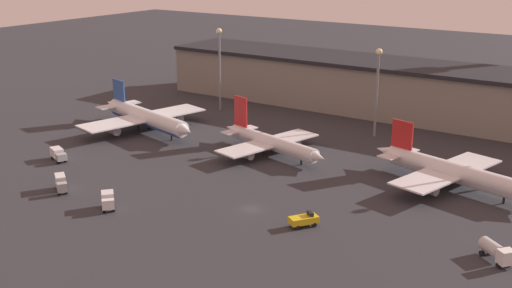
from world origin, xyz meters
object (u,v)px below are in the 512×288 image
service_vehicle_0 (496,251)px  service_vehicle_3 (108,200)px  service_vehicle_4 (61,183)px  airplane_0 (146,117)px  airplane_1 (271,143)px  airplane_2 (452,172)px  service_vehicle_1 (304,220)px  service_vehicle_2 (58,154)px

service_vehicle_0 → service_vehicle_3: (-70.67, -20.50, 0.02)m
service_vehicle_4 → service_vehicle_0: bearing=47.0°
airplane_0 → service_vehicle_4: airplane_0 is taller
airplane_1 → service_vehicle_0: bearing=-9.1°
airplane_1 → service_vehicle_0: size_ratio=5.20×
airplane_0 → airplane_2: (86.63, 4.11, -0.32)m
airplane_0 → service_vehicle_3: size_ratio=8.57×
airplane_0 → service_vehicle_1: size_ratio=7.39×
airplane_1 → airplane_2: 45.40m
airplane_2 → service_vehicle_2: size_ratio=6.07×
service_vehicle_3 → service_vehicle_4: (-15.70, 1.32, 0.01)m
airplane_0 → service_vehicle_1: bearing=-9.7°
service_vehicle_1 → airplane_1: bearing=75.2°
service_vehicle_4 → service_vehicle_2: bearing=176.4°
service_vehicle_0 → service_vehicle_2: 103.53m
airplane_0 → service_vehicle_4: (17.26, -44.88, -2.05)m
airplane_1 → service_vehicle_4: size_ratio=5.76×
airplane_1 → airplane_2: size_ratio=0.87×
airplane_0 → service_vehicle_3: (32.97, -46.21, -2.06)m
airplane_2 → service_vehicle_3: 73.58m
service_vehicle_2 → airplane_1: bearing=61.4°
airplane_2 → service_vehicle_3: size_ratio=8.14×
airplane_1 → airplane_0: bearing=-163.2°
service_vehicle_2 → service_vehicle_3: 35.82m
airplane_2 → service_vehicle_1: airplane_2 is taller
airplane_0 → service_vehicle_2: airplane_0 is taller
airplane_0 → service_vehicle_1: airplane_0 is taller
service_vehicle_4 → airplane_1: bearing=97.1°
service_vehicle_0 → service_vehicle_1: bearing=-131.8°
airplane_2 → service_vehicle_2: (-86.36, -35.67, -1.92)m
airplane_1 → service_vehicle_2: 52.79m
airplane_0 → service_vehicle_3: bearing=-39.9°
service_vehicle_2 → service_vehicle_4: service_vehicle_4 is taller
service_vehicle_1 → service_vehicle_3: 39.74m
airplane_0 → service_vehicle_4: size_ratio=6.97×
airplane_2 → service_vehicle_1: bearing=-100.5°
service_vehicle_0 → service_vehicle_3: service_vehicle_3 is taller
airplane_2 → service_vehicle_4: airplane_2 is taller
airplane_1 → service_vehicle_1: (28.61, -33.20, -1.81)m
service_vehicle_2 → service_vehicle_3: bearing=-1.7°
airplane_2 → service_vehicle_2: 93.45m
service_vehicle_0 → service_vehicle_1: (-33.73, -5.87, -0.51)m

